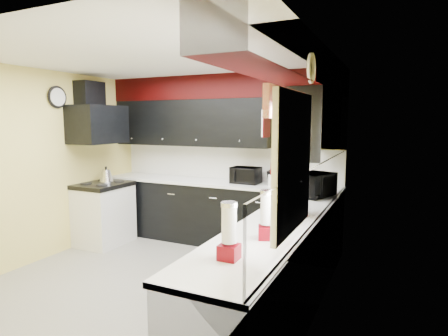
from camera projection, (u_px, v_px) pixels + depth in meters
name	position (u px, v px, depth m)	size (l,w,h in m)	color
ground	(159.00, 280.00, 4.33)	(3.60, 3.60, 0.00)	gray
wall_back	(225.00, 159.00, 5.79)	(3.60, 0.06, 2.50)	#E0C666
wall_right	(320.00, 185.00, 3.41)	(0.06, 3.60, 2.50)	#E0C666
wall_left	(44.00, 165.00, 4.93)	(0.06, 3.60, 2.50)	#E0C666
ceiling	(154.00, 58.00, 4.02)	(3.60, 3.60, 0.06)	white
cab_back	(216.00, 213.00, 5.62)	(3.60, 0.60, 0.90)	black
cab_right	(277.00, 275.00, 3.37)	(0.60, 3.00, 0.90)	black
counter_back	(216.00, 183.00, 5.56)	(3.62, 0.64, 0.04)	white
counter_right	(278.00, 225.00, 3.31)	(0.64, 3.02, 0.04)	white
splash_back	(225.00, 163.00, 5.79)	(3.60, 0.02, 0.50)	white
splash_right	(318.00, 192.00, 3.43)	(0.02, 3.60, 0.50)	white
upper_back	(191.00, 123.00, 5.77)	(2.60, 0.35, 0.70)	black
upper_right	(321.00, 124.00, 4.23)	(0.35, 1.80, 0.70)	black
soffit_back	(220.00, 87.00, 5.49)	(3.60, 0.36, 0.35)	black
soffit_right	(298.00, 63.00, 3.19)	(0.36, 3.24, 0.35)	black
stove	(104.00, 215.00, 5.58)	(0.60, 0.75, 0.86)	white
cooktop	(103.00, 185.00, 5.53)	(0.62, 0.77, 0.06)	black
hood	(98.00, 124.00, 5.43)	(0.50, 0.78, 0.55)	black
hood_duct	(90.00, 95.00, 5.44)	(0.24, 0.40, 0.40)	black
window	(293.00, 162.00, 2.57)	(0.03, 0.86, 0.96)	white
valance	(287.00, 104.00, 2.55)	(0.04, 0.88, 0.20)	red
pan_top	(271.00, 109.00, 5.12)	(0.03, 0.22, 0.40)	black
pan_mid	(268.00, 127.00, 5.04)	(0.03, 0.28, 0.46)	black
pan_low	(274.00, 129.00, 5.28)	(0.03, 0.24, 0.42)	black
cut_board	(266.00, 123.00, 4.92)	(0.03, 0.26, 0.35)	white
baskets	(291.00, 189.00, 3.59)	(0.27, 0.27, 0.50)	brown
clock	(57.00, 97.00, 5.03)	(0.03, 0.30, 0.30)	black
deco_plate	(311.00, 68.00, 2.99)	(0.03, 0.24, 0.24)	white
toaster_oven	(245.00, 175.00, 5.37)	(0.40, 0.33, 0.23)	black
microwave	(314.00, 185.00, 4.44)	(0.50, 0.34, 0.28)	black
utensil_crock	(274.00, 181.00, 5.12)	(0.15, 0.15, 0.16)	white
knife_block	(274.00, 177.00, 5.23)	(0.10, 0.14, 0.22)	black
kettle	(106.00, 175.00, 5.65)	(0.20, 0.20, 0.18)	#B4B4B8
dispenser_a	(267.00, 217.00, 2.83)	(0.12, 0.12, 0.34)	maroon
dispenser_b	(229.00, 234.00, 2.41)	(0.13, 0.13, 0.34)	#65100E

